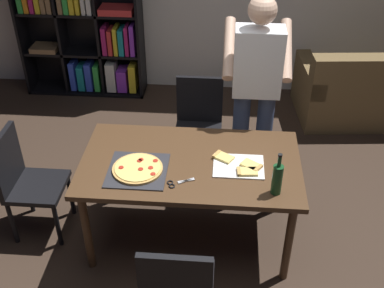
{
  "coord_description": "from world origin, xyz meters",
  "views": [
    {
      "loc": [
        0.23,
        -2.76,
        2.85
      ],
      "look_at": [
        0.0,
        0.15,
        0.8
      ],
      "focal_mm": 44.87,
      "sensor_mm": 36.0,
      "label": 1
    }
  ],
  "objects_px": {
    "couch": "(379,93)",
    "person_serving_pizza": "(256,87)",
    "wine_bottle": "(277,179)",
    "pepperoni_pizza_on_tray": "(138,169)",
    "chair_near_camera": "(178,288)",
    "bookshelf": "(83,13)",
    "kitchen_scissors": "(176,183)",
    "chair_far_side": "(199,120)",
    "chair_left_end": "(25,178)",
    "dining_table": "(190,170)"
  },
  "relations": [
    {
      "from": "couch",
      "to": "person_serving_pizza",
      "type": "height_order",
      "value": "person_serving_pizza"
    },
    {
      "from": "couch",
      "to": "wine_bottle",
      "type": "distance_m",
      "value": 2.69
    },
    {
      "from": "person_serving_pizza",
      "to": "pepperoni_pizza_on_tray",
      "type": "height_order",
      "value": "person_serving_pizza"
    },
    {
      "from": "couch",
      "to": "person_serving_pizza",
      "type": "relative_size",
      "value": 1.01
    },
    {
      "from": "chair_near_camera",
      "to": "person_serving_pizza",
      "type": "height_order",
      "value": "person_serving_pizza"
    },
    {
      "from": "bookshelf",
      "to": "pepperoni_pizza_on_tray",
      "type": "relative_size",
      "value": 4.68
    },
    {
      "from": "chair_near_camera",
      "to": "kitchen_scissors",
      "type": "height_order",
      "value": "chair_near_camera"
    },
    {
      "from": "couch",
      "to": "chair_far_side",
      "type": "bearing_deg",
      "value": -151.12
    },
    {
      "from": "chair_left_end",
      "to": "kitchen_scissors",
      "type": "height_order",
      "value": "chair_left_end"
    },
    {
      "from": "chair_near_camera",
      "to": "chair_left_end",
      "type": "xyz_separation_m",
      "value": [
        -1.28,
        0.94,
        0.0
      ]
    },
    {
      "from": "chair_far_side",
      "to": "bookshelf",
      "type": "distance_m",
      "value": 2.06
    },
    {
      "from": "chair_near_camera",
      "to": "chair_far_side",
      "type": "height_order",
      "value": "same"
    },
    {
      "from": "dining_table",
      "to": "wine_bottle",
      "type": "distance_m",
      "value": 0.69
    },
    {
      "from": "kitchen_scissors",
      "to": "chair_near_camera",
      "type": "bearing_deg",
      "value": -83.76
    },
    {
      "from": "chair_far_side",
      "to": "chair_left_end",
      "type": "height_order",
      "value": "same"
    },
    {
      "from": "bookshelf",
      "to": "wine_bottle",
      "type": "height_order",
      "value": "bookshelf"
    },
    {
      "from": "bookshelf",
      "to": "person_serving_pizza",
      "type": "relative_size",
      "value": 1.11
    },
    {
      "from": "person_serving_pizza",
      "to": "kitchen_scissors",
      "type": "distance_m",
      "value": 1.14
    },
    {
      "from": "chair_near_camera",
      "to": "couch",
      "type": "relative_size",
      "value": 0.51
    },
    {
      "from": "chair_far_side",
      "to": "couch",
      "type": "bearing_deg",
      "value": 28.88
    },
    {
      "from": "chair_left_end",
      "to": "pepperoni_pizza_on_tray",
      "type": "xyz_separation_m",
      "value": [
        0.92,
        -0.14,
        0.25
      ]
    },
    {
      "from": "couch",
      "to": "bookshelf",
      "type": "xyz_separation_m",
      "value": [
        -3.31,
        0.39,
        0.66
      ]
    },
    {
      "from": "chair_near_camera",
      "to": "chair_left_end",
      "type": "distance_m",
      "value": 1.59
    },
    {
      "from": "chair_far_side",
      "to": "wine_bottle",
      "type": "bearing_deg",
      "value": -64.28
    },
    {
      "from": "couch",
      "to": "kitchen_scissors",
      "type": "bearing_deg",
      "value": -131.43
    },
    {
      "from": "bookshelf",
      "to": "kitchen_scissors",
      "type": "bearing_deg",
      "value": -63.24
    },
    {
      "from": "chair_left_end",
      "to": "wine_bottle",
      "type": "distance_m",
      "value": 1.93
    },
    {
      "from": "chair_near_camera",
      "to": "pepperoni_pizza_on_tray",
      "type": "relative_size",
      "value": 2.16
    },
    {
      "from": "person_serving_pizza",
      "to": "kitchen_scissors",
      "type": "relative_size",
      "value": 8.9
    },
    {
      "from": "chair_far_side",
      "to": "chair_left_end",
      "type": "relative_size",
      "value": 1.0
    },
    {
      "from": "chair_far_side",
      "to": "pepperoni_pizza_on_tray",
      "type": "relative_size",
      "value": 2.16
    },
    {
      "from": "bookshelf",
      "to": "chair_left_end",
      "type": "bearing_deg",
      "value": -87.17
    },
    {
      "from": "dining_table",
      "to": "person_serving_pizza",
      "type": "xyz_separation_m",
      "value": [
        0.47,
        0.72,
        0.33
      ]
    },
    {
      "from": "chair_left_end",
      "to": "person_serving_pizza",
      "type": "xyz_separation_m",
      "value": [
        1.76,
        0.72,
        0.49
      ]
    },
    {
      "from": "dining_table",
      "to": "pepperoni_pizza_on_tray",
      "type": "distance_m",
      "value": 0.4
    },
    {
      "from": "person_serving_pizza",
      "to": "pepperoni_pizza_on_tray",
      "type": "relative_size",
      "value": 4.2
    },
    {
      "from": "chair_near_camera",
      "to": "pepperoni_pizza_on_tray",
      "type": "bearing_deg",
      "value": 114.42
    },
    {
      "from": "chair_near_camera",
      "to": "chair_far_side",
      "type": "xyz_separation_m",
      "value": [
        0.0,
        1.87,
        0.0
      ]
    },
    {
      "from": "chair_far_side",
      "to": "chair_left_end",
      "type": "xyz_separation_m",
      "value": [
        -1.28,
        -0.94,
        0.0
      ]
    },
    {
      "from": "chair_left_end",
      "to": "person_serving_pizza",
      "type": "bearing_deg",
      "value": 22.14
    },
    {
      "from": "chair_near_camera",
      "to": "wine_bottle",
      "type": "xyz_separation_m",
      "value": [
        0.59,
        0.64,
        0.36
      ]
    },
    {
      "from": "couch",
      "to": "bookshelf",
      "type": "distance_m",
      "value": 3.4
    },
    {
      "from": "chair_left_end",
      "to": "pepperoni_pizza_on_tray",
      "type": "distance_m",
      "value": 0.97
    },
    {
      "from": "chair_left_end",
      "to": "wine_bottle",
      "type": "relative_size",
      "value": 2.85
    },
    {
      "from": "dining_table",
      "to": "bookshelf",
      "type": "distance_m",
      "value": 2.77
    },
    {
      "from": "chair_near_camera",
      "to": "wine_bottle",
      "type": "distance_m",
      "value": 0.94
    },
    {
      "from": "dining_table",
      "to": "person_serving_pizza",
      "type": "distance_m",
      "value": 0.92
    },
    {
      "from": "dining_table",
      "to": "chair_far_side",
      "type": "relative_size",
      "value": 1.77
    },
    {
      "from": "chair_left_end",
      "to": "chair_near_camera",
      "type": "bearing_deg",
      "value": -36.08
    },
    {
      "from": "couch",
      "to": "pepperoni_pizza_on_tray",
      "type": "bearing_deg",
      "value": -136.86
    }
  ]
}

